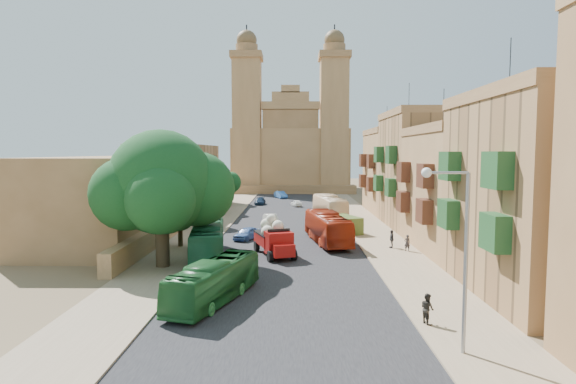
{
  "coord_description": "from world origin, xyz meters",
  "views": [
    {
      "loc": [
        0.68,
        -32.72,
        8.88
      ],
      "look_at": [
        0.0,
        26.0,
        4.0
      ],
      "focal_mm": 30.0,
      "sensor_mm": 36.0,
      "label": 1
    }
  ],
  "objects_px": {
    "olive_pickup": "(346,224)",
    "pedestrian_a": "(407,243)",
    "street_tree_a": "(180,216)",
    "car_dkblue": "(260,201)",
    "car_cream": "(326,220)",
    "street_tree_d": "(230,182)",
    "car_white_a": "(271,220)",
    "red_truck": "(274,238)",
    "pedestrian_b": "(427,309)",
    "church": "(291,149)",
    "bus_red_east": "(327,228)",
    "streetlamp": "(456,237)",
    "street_tree_b": "(204,197)",
    "street_tree_c": "(219,189)",
    "car_blue_b": "(281,195)",
    "bus_cream_east": "(330,206)",
    "pedestrian_c": "(392,239)",
    "ficus_tree": "(162,186)",
    "bus_green_north": "(208,240)",
    "car_blue_a": "(247,233)",
    "car_white_b": "(296,203)",
    "bus_green_south": "(215,281)"
  },
  "relations": [
    {
      "from": "bus_green_north",
      "to": "church",
      "type": "bearing_deg",
      "value": 76.63
    },
    {
      "from": "street_tree_a",
      "to": "car_dkblue",
      "type": "relative_size",
      "value": 1.09
    },
    {
      "from": "car_white_a",
      "to": "car_blue_b",
      "type": "relative_size",
      "value": 1.02
    },
    {
      "from": "bus_cream_east",
      "to": "car_dkblue",
      "type": "distance_m",
      "value": 19.13
    },
    {
      "from": "bus_red_east",
      "to": "pedestrian_a",
      "type": "height_order",
      "value": "bus_red_east"
    },
    {
      "from": "street_tree_d",
      "to": "red_truck",
      "type": "relative_size",
      "value": 0.89
    },
    {
      "from": "street_tree_b",
      "to": "street_tree_c",
      "type": "bearing_deg",
      "value": 90.0
    },
    {
      "from": "church",
      "to": "bus_green_north",
      "type": "bearing_deg",
      "value": -95.18
    },
    {
      "from": "olive_pickup",
      "to": "car_white_b",
      "type": "relative_size",
      "value": 1.52
    },
    {
      "from": "pedestrian_b",
      "to": "church",
      "type": "bearing_deg",
      "value": -14.62
    },
    {
      "from": "bus_green_south",
      "to": "street_tree_c",
      "type": "bearing_deg",
      "value": 115.76
    },
    {
      "from": "street_tree_b",
      "to": "street_tree_d",
      "type": "bearing_deg",
      "value": 90.0
    },
    {
      "from": "car_cream",
      "to": "car_white_b",
      "type": "height_order",
      "value": "car_cream"
    },
    {
      "from": "street_tree_a",
      "to": "car_cream",
      "type": "distance_m",
      "value": 20.03
    },
    {
      "from": "bus_green_north",
      "to": "car_white_b",
      "type": "bearing_deg",
      "value": 70.62
    },
    {
      "from": "church",
      "to": "car_blue_a",
      "type": "xyz_separation_m",
      "value": [
        -4.04,
        -63.08,
        -8.88
      ]
    },
    {
      "from": "bus_green_south",
      "to": "car_white_a",
      "type": "bearing_deg",
      "value": 103.62
    },
    {
      "from": "street_tree_d",
      "to": "car_white_a",
      "type": "relative_size",
      "value": 1.35
    },
    {
      "from": "streetlamp",
      "to": "car_white_a",
      "type": "relative_size",
      "value": 1.98
    },
    {
      "from": "pedestrian_a",
      "to": "olive_pickup",
      "type": "bearing_deg",
      "value": -74.26
    },
    {
      "from": "street_tree_a",
      "to": "bus_green_south",
      "type": "height_order",
      "value": "street_tree_a"
    },
    {
      "from": "olive_pickup",
      "to": "car_blue_a",
      "type": "height_order",
      "value": "olive_pickup"
    },
    {
      "from": "olive_pickup",
      "to": "car_cream",
      "type": "bearing_deg",
      "value": 108.52
    },
    {
      "from": "bus_green_south",
      "to": "pedestrian_b",
      "type": "relative_size",
      "value": 5.65
    },
    {
      "from": "pedestrian_a",
      "to": "pedestrian_b",
      "type": "bearing_deg",
      "value": 71.94
    },
    {
      "from": "olive_pickup",
      "to": "pedestrian_a",
      "type": "distance_m",
      "value": 10.93
    },
    {
      "from": "car_blue_b",
      "to": "bus_cream_east",
      "type": "bearing_deg",
      "value": -96.37
    },
    {
      "from": "bus_red_east",
      "to": "streetlamp",
      "type": "bearing_deg",
      "value": 89.1
    },
    {
      "from": "olive_pickup",
      "to": "pedestrian_c",
      "type": "relative_size",
      "value": 2.87
    },
    {
      "from": "bus_green_south",
      "to": "car_white_b",
      "type": "xyz_separation_m",
      "value": [
        5.15,
        50.41,
        -0.71
      ]
    },
    {
      "from": "bus_cream_east",
      "to": "street_tree_d",
      "type": "bearing_deg",
      "value": -54.09
    },
    {
      "from": "streetlamp",
      "to": "bus_green_north",
      "type": "xyz_separation_m",
      "value": [
        -14.22,
        18.94,
        -3.69
      ]
    },
    {
      "from": "bus_green_north",
      "to": "street_tree_d",
      "type": "bearing_deg",
      "value": 86.69
    },
    {
      "from": "street_tree_c",
      "to": "pedestrian_b",
      "type": "bearing_deg",
      "value": -68.32
    },
    {
      "from": "car_white_a",
      "to": "pedestrian_b",
      "type": "xyz_separation_m",
      "value": [
        9.66,
        -33.2,
        0.11
      ]
    },
    {
      "from": "car_dkblue",
      "to": "olive_pickup",
      "type": "bearing_deg",
      "value": -65.25
    },
    {
      "from": "streetlamp",
      "to": "car_dkblue",
      "type": "relative_size",
      "value": 2.09
    },
    {
      "from": "street_tree_b",
      "to": "red_truck",
      "type": "height_order",
      "value": "street_tree_b"
    },
    {
      "from": "pedestrian_a",
      "to": "car_white_a",
      "type": "bearing_deg",
      "value": -56.97
    },
    {
      "from": "street_tree_d",
      "to": "pedestrian_c",
      "type": "relative_size",
      "value": 3.34
    },
    {
      "from": "street_tree_a",
      "to": "pedestrian_c",
      "type": "xyz_separation_m",
      "value": [
        19.79,
        -0.56,
        -2.01
      ]
    },
    {
      "from": "car_blue_b",
      "to": "pedestrian_b",
      "type": "relative_size",
      "value": 2.56
    },
    {
      "from": "pedestrian_b",
      "to": "street_tree_c",
      "type": "bearing_deg",
      "value": 2.05
    },
    {
      "from": "ficus_tree",
      "to": "bus_green_north",
      "type": "distance_m",
      "value": 6.31
    },
    {
      "from": "car_cream",
      "to": "car_blue_b",
      "type": "xyz_separation_m",
      "value": [
        -6.49,
        34.24,
        0.07
      ]
    },
    {
      "from": "street_tree_d",
      "to": "red_truck",
      "type": "xyz_separation_m",
      "value": [
        9.03,
        -39.99,
        -2.24
      ]
    },
    {
      "from": "bus_cream_east",
      "to": "pedestrian_a",
      "type": "relative_size",
      "value": 7.28
    },
    {
      "from": "red_truck",
      "to": "car_dkblue",
      "type": "height_order",
      "value": "red_truck"
    },
    {
      "from": "ficus_tree",
      "to": "bus_cream_east",
      "type": "relative_size",
      "value": 0.98
    },
    {
      "from": "bus_cream_east",
      "to": "car_blue_a",
      "type": "bearing_deg",
      "value": 51.18
    }
  ]
}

